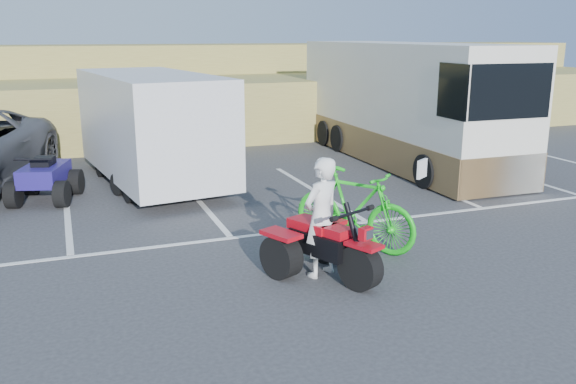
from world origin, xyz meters
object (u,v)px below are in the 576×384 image
object	(u,v)px
red_trike_atv	(328,277)
cargo_trailer	(152,125)
green_dirt_bike	(354,208)
quad_atv_blue	(47,201)
rv_motorhome	(401,111)
rider	(321,217)
quad_atv_green	(148,196)

from	to	relation	value
red_trike_atv	cargo_trailer	size ratio (longest dim) A/B	0.30
green_dirt_bike	quad_atv_blue	size ratio (longest dim) A/B	1.39
red_trike_atv	green_dirt_bike	xyz separation A→B (m)	(0.95, 1.07, 0.68)
cargo_trailer	rv_motorhome	world-z (taller)	rv_motorhome
green_dirt_bike	cargo_trailer	xyz separation A→B (m)	(-2.46, 5.75, 0.74)
green_dirt_bike	quad_atv_blue	xyz separation A→B (m)	(-4.89, 5.00, -0.68)
green_dirt_bike	rv_motorhome	world-z (taller)	rv_motorhome
green_dirt_bike	rv_motorhome	xyz separation A→B (m)	(4.57, 6.20, 0.72)
cargo_trailer	rv_motorhome	xyz separation A→B (m)	(7.03, 0.45, -0.02)
red_trike_atv	rv_motorhome	size ratio (longest dim) A/B	0.19
red_trike_atv	rider	distance (m)	0.91
cargo_trailer	quad_atv_green	distance (m)	1.84
green_dirt_bike	rider	bearing A→B (deg)	-170.79
rider	quad_atv_blue	xyz separation A→B (m)	(-3.89, 5.94, -0.90)
rider	green_dirt_bike	world-z (taller)	rider
red_trike_atv	cargo_trailer	distance (m)	7.13
quad_atv_green	quad_atv_blue	bearing A→B (deg)	150.65
rider	rv_motorhome	size ratio (longest dim) A/B	0.20
quad_atv_blue	quad_atv_green	world-z (taller)	quad_atv_blue
rv_motorhome	quad_atv_green	world-z (taller)	rv_motorhome
red_trike_atv	rider	bearing A→B (deg)	90.00
green_dirt_bike	quad_atv_green	world-z (taller)	green_dirt_bike
rv_motorhome	quad_atv_green	xyz separation A→B (m)	(-7.36, -1.57, -1.40)
green_dirt_bike	rv_motorhome	bearing A→B (deg)	19.87
quad_atv_blue	cargo_trailer	bearing A→B (deg)	33.84
rv_motorhome	quad_atv_green	bearing A→B (deg)	-167.09
quad_atv_blue	quad_atv_green	bearing A→B (deg)	6.72
rider	green_dirt_bike	distance (m)	1.39
red_trike_atv	rv_motorhome	xyz separation A→B (m)	(5.51, 7.27, 1.40)
rider	rv_motorhome	bearing A→B (deg)	-151.86
rv_motorhome	quad_atv_green	distance (m)	7.65
green_dirt_bike	cargo_trailer	world-z (taller)	cargo_trailer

